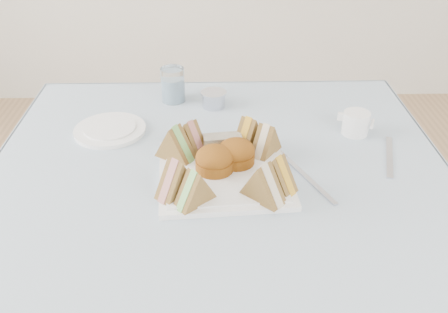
{
  "coord_description": "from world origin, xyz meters",
  "views": [
    {
      "loc": [
        -0.01,
        -0.88,
        1.35
      ],
      "look_at": [
        0.01,
        0.01,
        0.8
      ],
      "focal_mm": 40.0,
      "sensor_mm": 36.0,
      "label": 1
    }
  ],
  "objects_px": {
    "water_glass": "(173,85)",
    "creamer_jug": "(356,123)",
    "table": "(220,301)",
    "serving_plate": "(224,174)"
  },
  "relations": [
    {
      "from": "water_glass",
      "to": "table",
      "type": "bearing_deg",
      "value": -72.6
    },
    {
      "from": "water_glass",
      "to": "creamer_jug",
      "type": "height_order",
      "value": "water_glass"
    },
    {
      "from": "water_glass",
      "to": "creamer_jug",
      "type": "distance_m",
      "value": 0.5
    },
    {
      "from": "water_glass",
      "to": "creamer_jug",
      "type": "bearing_deg",
      "value": -23.33
    },
    {
      "from": "serving_plate",
      "to": "table",
      "type": "bearing_deg",
      "value": -139.23
    },
    {
      "from": "table",
      "to": "serving_plate",
      "type": "relative_size",
      "value": 3.27
    },
    {
      "from": "table",
      "to": "serving_plate",
      "type": "xyz_separation_m",
      "value": [
        0.01,
        0.01,
        0.38
      ]
    },
    {
      "from": "table",
      "to": "creamer_jug",
      "type": "relative_size",
      "value": 13.9
    },
    {
      "from": "water_glass",
      "to": "creamer_jug",
      "type": "relative_size",
      "value": 1.46
    },
    {
      "from": "table",
      "to": "creamer_jug",
      "type": "xyz_separation_m",
      "value": [
        0.34,
        0.19,
        0.4
      ]
    }
  ]
}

